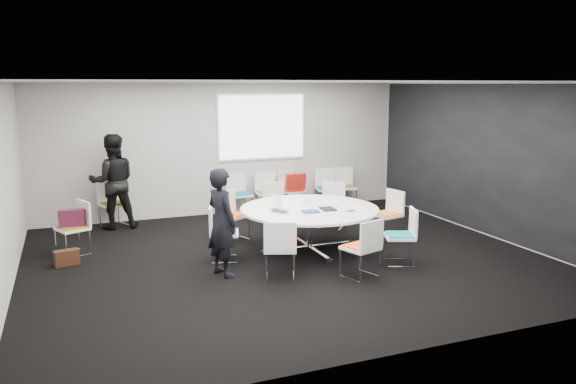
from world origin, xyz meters
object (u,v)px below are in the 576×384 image
object	(u,v)px
chair_ring_e	(224,243)
cup	(307,201)
chair_ring_h	(400,247)
chair_ring_a	(386,224)
chair_back_a	(239,203)
chair_back_c	(292,198)
brown_bag	(67,258)
chair_back_d	(326,196)
chair_spare_left	(74,238)
chair_ring_c	(277,214)
person_back	(113,182)
conference_table	(309,218)
maroon_bag	(72,218)
chair_person_back	(114,213)
person_main	(222,222)
chair_back_b	(267,201)
chair_back_e	(345,194)
chair_ring_f	(280,260)
chair_ring_g	(361,259)
laptop	(281,210)
chair_ring_d	(233,225)
chair_ring_b	(331,214)

from	to	relation	value
chair_ring_e	cup	bearing A→B (deg)	117.96
chair_ring_h	chair_ring_a	bearing A→B (deg)	-2.09
chair_back_a	chair_back_c	world-z (taller)	same
cup	brown_bag	xyz separation A→B (m)	(-3.93, 0.33, -0.66)
chair_back_d	chair_spare_left	distance (m)	5.64
chair_ring_c	person_back	xyz separation A→B (m)	(-2.95, 1.14, 0.64)
conference_table	cup	distance (m)	0.39
chair_ring_a	maroon_bag	xyz separation A→B (m)	(-5.31, 1.04, 0.34)
chair_person_back	conference_table	bearing A→B (deg)	111.59
person_main	chair_back_d	bearing A→B (deg)	-61.98
chair_back_b	chair_back_e	distance (m)	1.90
chair_back_a	chair_back_e	xyz separation A→B (m)	(2.52, -0.03, 0.00)
cup	maroon_bag	world-z (taller)	cup
chair_spare_left	maroon_bag	size ratio (longest dim) A/B	2.20
chair_ring_c	cup	xyz separation A→B (m)	(0.08, -1.28, 0.50)
person_main	person_back	xyz separation A→B (m)	(-1.24, 3.43, 0.12)
chair_ring_f	chair_back_d	size ratio (longest dim) A/B	1.00
person_main	chair_ring_f	bearing A→B (deg)	-139.62
chair_ring_g	chair_back_c	size ratio (longest dim) A/B	1.00
chair_ring_c	laptop	xyz separation A→B (m)	(-0.55, -1.65, 0.47)
chair_ring_f	chair_person_back	bearing A→B (deg)	136.36
conference_table	chair_back_b	bearing A→B (deg)	84.94
chair_back_a	chair_spare_left	bearing A→B (deg)	21.64
person_back	chair_ring_e	bearing A→B (deg)	117.06
chair_ring_e	maroon_bag	distance (m)	2.55
conference_table	chair_spare_left	size ratio (longest dim) A/B	2.63
person_main	chair_back_c	bearing A→B (deg)	-53.76
chair_back_a	chair_back_b	world-z (taller)	same
chair_ring_c	chair_back_c	bearing A→B (deg)	-127.51
conference_table	chair_ring_c	size ratio (longest dim) A/B	2.63
conference_table	chair_ring_f	bearing A→B (deg)	-129.97
chair_ring_c	chair_back_b	xyz separation A→B (m)	(0.24, 1.26, 0.00)
chair_ring_d	chair_spare_left	world-z (taller)	same
person_back	chair_back_b	bearing A→B (deg)	-178.48
chair_ring_g	chair_back_b	bearing A→B (deg)	70.19
laptop	conference_table	bearing A→B (deg)	-110.89
chair_ring_b	chair_spare_left	size ratio (longest dim) A/B	1.00
person_main	cup	world-z (taller)	person_main
conference_table	chair_back_d	world-z (taller)	chair_back_d
chair_ring_h	chair_spare_left	bearing A→B (deg)	84.29
cup	maroon_bag	size ratio (longest dim) A/B	0.22
chair_back_e	chair_ring_g	bearing A→B (deg)	75.86
chair_ring_b	chair_back_d	size ratio (longest dim) A/B	1.00
chair_back_e	chair_ring_a	bearing A→B (deg)	88.69
chair_back_b	chair_ring_g	bearing A→B (deg)	93.15
chair_ring_d	maroon_bag	size ratio (longest dim) A/B	2.20
chair_ring_c	brown_bag	bearing A→B (deg)	8.56
chair_ring_c	chair_ring_g	world-z (taller)	same
chair_ring_g	chair_back_e	size ratio (longest dim) A/B	1.00
chair_back_b	brown_bag	world-z (taller)	chair_back_b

